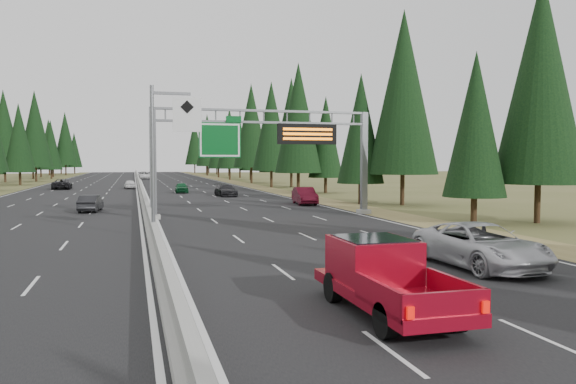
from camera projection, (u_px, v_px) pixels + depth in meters
name	position (u px, v px, depth m)	size (l,w,h in m)	color
road	(140.00, 189.00, 82.47)	(32.00, 260.00, 0.08)	black
shoulder_right	(259.00, 187.00, 87.20)	(3.60, 260.00, 0.06)	olive
shoulder_left	(8.00, 191.00, 77.74)	(3.60, 260.00, 0.06)	#4F5226
median_barrier	(140.00, 186.00, 82.45)	(0.70, 260.00, 0.85)	gray
sign_gantry	(273.00, 146.00, 41.13)	(16.75, 0.98, 7.80)	slate
hov_sign_pole	(164.00, 150.00, 29.40)	(2.80, 0.50, 8.00)	slate
tree_row_right	(301.00, 123.00, 77.78)	(12.17, 241.23, 18.93)	black
silver_minivan	(480.00, 245.00, 21.37)	(2.80, 6.08, 1.69)	#B8B8BD
red_pickup	(380.00, 271.00, 15.18)	(2.12, 5.92, 1.93)	black
car_ahead_green	(182.00, 188.00, 71.66)	(1.58, 3.93, 1.34)	#114C26
car_ahead_dkred	(305.00, 196.00, 52.59)	(1.69, 4.85, 1.60)	maroon
car_ahead_dkgrey	(226.00, 190.00, 64.73)	(1.94, 4.77, 1.38)	black
car_ahead_white	(145.00, 176.00, 126.65)	(2.62, 5.69, 1.58)	white
car_ahead_far	(144.00, 174.00, 139.12)	(1.82, 4.54, 1.55)	black
car_onc_near	(91.00, 203.00, 44.99)	(1.41, 4.05, 1.33)	black
car_onc_white	(130.00, 184.00, 82.52)	(1.53, 3.80, 1.29)	white
car_onc_far	(62.00, 184.00, 80.87)	(2.48, 5.38, 1.49)	black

